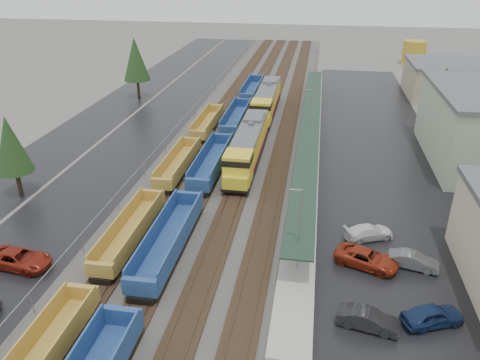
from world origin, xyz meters
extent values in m
cube|color=#302D2B|center=(0.00, 60.00, 0.04)|extent=(20.00, 160.00, 0.08)
cube|color=black|center=(-6.00, 60.00, 0.15)|extent=(2.60, 160.00, 0.15)
cube|color=#473326|center=(-6.72, 60.00, 0.27)|extent=(0.08, 160.00, 0.07)
cube|color=#473326|center=(-5.28, 60.00, 0.27)|extent=(0.08, 160.00, 0.07)
cube|color=black|center=(-2.00, 60.00, 0.15)|extent=(2.60, 160.00, 0.15)
cube|color=#473326|center=(-2.72, 60.00, 0.27)|extent=(0.08, 160.00, 0.07)
cube|color=#473326|center=(-1.28, 60.00, 0.27)|extent=(0.08, 160.00, 0.07)
cube|color=black|center=(2.00, 60.00, 0.15)|extent=(2.60, 160.00, 0.15)
cube|color=#473326|center=(1.28, 60.00, 0.27)|extent=(0.08, 160.00, 0.07)
cube|color=#473326|center=(2.72, 60.00, 0.27)|extent=(0.08, 160.00, 0.07)
cube|color=black|center=(6.00, 60.00, 0.15)|extent=(2.60, 160.00, 0.15)
cube|color=#473326|center=(5.28, 60.00, 0.27)|extent=(0.08, 160.00, 0.07)
cube|color=#473326|center=(6.72, 60.00, 0.27)|extent=(0.08, 160.00, 0.07)
cube|color=black|center=(-15.00, 60.00, 0.01)|extent=(10.00, 160.00, 0.02)
cube|color=black|center=(-25.00, 60.00, 0.01)|extent=(9.00, 160.00, 0.02)
cube|color=black|center=(19.00, 50.00, 0.01)|extent=(16.00, 100.00, 0.02)
cube|color=#9E9B93|center=(9.50, 50.00, 0.35)|extent=(3.00, 80.00, 0.70)
cylinder|color=gray|center=(9.50, 25.00, 1.90)|extent=(0.16, 0.16, 2.40)
cylinder|color=gray|center=(9.50, 40.00, 1.90)|extent=(0.16, 0.16, 2.40)
cylinder|color=gray|center=(9.50, 55.00, 1.90)|extent=(0.16, 0.16, 2.40)
cylinder|color=gray|center=(9.50, 70.00, 1.90)|extent=(0.16, 0.16, 2.40)
cylinder|color=gray|center=(9.50, 85.00, 1.90)|extent=(0.16, 0.16, 2.40)
cube|color=#1B3124|center=(9.50, 50.00, 3.20)|extent=(2.60, 65.00, 0.15)
cylinder|color=gray|center=(9.50, 20.00, 4.00)|extent=(0.12, 0.12, 8.00)
cube|color=gray|center=(9.00, 20.00, 7.90)|extent=(1.00, 0.15, 0.12)
cylinder|color=gray|center=(9.50, 50.00, 4.00)|extent=(0.12, 0.12, 8.00)
cube|color=gray|center=(9.00, 50.00, 7.90)|extent=(1.00, 0.15, 0.12)
cylinder|color=gray|center=(9.50, 80.00, 4.00)|extent=(0.12, 0.12, 8.00)
cube|color=gray|center=(9.00, 80.00, 7.90)|extent=(1.00, 0.15, 0.12)
cylinder|color=gray|center=(-9.50, 12.00, 1.00)|extent=(0.08, 0.08, 2.00)
cylinder|color=gray|center=(-9.50, 20.00, 1.00)|extent=(0.08, 0.08, 2.00)
cylinder|color=gray|center=(-9.50, 28.00, 1.00)|extent=(0.08, 0.08, 2.00)
cylinder|color=gray|center=(-9.50, 36.00, 1.00)|extent=(0.08, 0.08, 2.00)
cylinder|color=gray|center=(-9.50, 44.00, 1.00)|extent=(0.08, 0.08, 2.00)
cylinder|color=gray|center=(-9.50, 52.00, 1.00)|extent=(0.08, 0.08, 2.00)
cylinder|color=gray|center=(-9.50, 60.00, 1.00)|extent=(0.08, 0.08, 2.00)
cylinder|color=gray|center=(-9.50, 68.00, 1.00)|extent=(0.08, 0.08, 2.00)
cylinder|color=gray|center=(-9.50, 76.00, 1.00)|extent=(0.08, 0.08, 2.00)
cylinder|color=gray|center=(-9.50, 84.00, 1.00)|extent=(0.08, 0.08, 2.00)
cylinder|color=gray|center=(-9.50, 92.00, 1.00)|extent=(0.08, 0.08, 2.00)
cylinder|color=gray|center=(-9.50, 100.00, 1.00)|extent=(0.08, 0.08, 2.00)
cylinder|color=gray|center=(-9.50, 108.00, 1.00)|extent=(0.08, 0.08, 2.00)
cylinder|color=gray|center=(-9.50, 116.00, 1.00)|extent=(0.08, 0.08, 2.00)
cylinder|color=gray|center=(-9.50, 124.00, 1.00)|extent=(0.08, 0.08, 2.00)
cylinder|color=gray|center=(-9.50, 132.00, 1.00)|extent=(0.08, 0.08, 2.00)
cube|color=gray|center=(-9.50, 60.00, 2.00)|extent=(0.05, 160.00, 0.05)
cube|color=gray|center=(36.00, 80.00, 3.00)|extent=(18.00, 14.00, 6.00)
cube|color=#59595B|center=(36.00, 80.00, 6.25)|extent=(18.36, 14.28, 0.50)
ellipsoid|color=#525F4A|center=(-30.00, 200.00, 0.00)|extent=(154.00, 110.00, 19.80)
ellipsoid|color=#525F4A|center=(40.00, 210.00, 0.00)|extent=(196.00, 140.00, 25.20)
cylinder|color=#332316|center=(-22.00, 30.00, 1.35)|extent=(0.50, 0.50, 2.70)
cone|color=black|center=(-22.00, 30.00, 5.85)|extent=(3.96, 3.96, 6.30)
cylinder|color=#332316|center=(-23.00, 70.00, 1.65)|extent=(0.50, 0.50, 3.30)
cone|color=black|center=(-23.00, 70.00, 7.15)|extent=(4.84, 4.84, 7.70)
cylinder|color=#332316|center=(28.00, 58.00, 1.50)|extent=(0.50, 0.50, 3.00)
cone|color=black|center=(28.00, 58.00, 6.50)|extent=(4.40, 4.40, 7.00)
cube|color=black|center=(2.00, 42.69, 0.86)|extent=(3.03, 20.20, 0.40)
cube|color=gold|center=(2.00, 43.70, 2.57)|extent=(2.83, 16.16, 3.03)
cube|color=gold|center=(2.00, 34.81, 2.77)|extent=(3.03, 3.23, 3.43)
cube|color=black|center=(2.00, 34.81, 3.78)|extent=(3.08, 3.28, 0.71)
cube|color=gold|center=(2.00, 32.99, 1.76)|extent=(2.83, 1.01, 1.41)
cube|color=#59595B|center=(2.00, 43.70, 4.19)|extent=(2.88, 16.16, 0.35)
cube|color=maroon|center=(0.57, 43.70, 1.36)|extent=(0.04, 16.16, 0.35)
cube|color=maroon|center=(3.43, 43.70, 1.36)|extent=(0.04, 16.16, 0.35)
cube|color=black|center=(2.00, 42.69, 0.45)|extent=(2.22, 6.06, 0.61)
cube|color=black|center=(2.00, 35.62, 0.55)|extent=(2.42, 4.04, 0.50)
cube|color=black|center=(2.00, 49.76, 0.55)|extent=(2.42, 4.04, 0.50)
cylinder|color=#59595B|center=(2.00, 44.71, 4.49)|extent=(0.71, 0.71, 0.50)
cube|color=#59595B|center=(2.00, 47.74, 4.44)|extent=(2.42, 4.04, 0.50)
cube|color=black|center=(2.00, 63.69, 0.86)|extent=(3.03, 20.20, 0.40)
cube|color=gold|center=(2.00, 64.70, 2.57)|extent=(2.83, 16.16, 3.03)
cube|color=gold|center=(2.00, 55.81, 2.77)|extent=(3.03, 3.23, 3.43)
cube|color=black|center=(2.00, 55.81, 3.78)|extent=(3.08, 3.28, 0.71)
cube|color=gold|center=(2.00, 53.99, 1.76)|extent=(2.83, 1.01, 1.41)
cube|color=#59595B|center=(2.00, 64.70, 4.19)|extent=(2.88, 16.16, 0.35)
cube|color=maroon|center=(0.57, 64.70, 1.36)|extent=(0.04, 16.16, 0.35)
cube|color=maroon|center=(3.43, 64.70, 1.36)|extent=(0.04, 16.16, 0.35)
cube|color=black|center=(2.00, 63.69, 0.45)|extent=(2.22, 6.06, 0.61)
cube|color=black|center=(2.00, 56.62, 0.55)|extent=(2.42, 4.04, 0.50)
cube|color=black|center=(2.00, 70.76, 0.55)|extent=(2.42, 4.04, 0.50)
cylinder|color=#59595B|center=(2.00, 65.71, 4.49)|extent=(0.71, 0.71, 0.50)
cube|color=#59595B|center=(2.00, 68.74, 4.44)|extent=(2.42, 4.04, 0.50)
cube|color=#A2922D|center=(-7.15, 6.75, 1.64)|extent=(0.14, 12.59, 1.66)
cube|color=#A2922D|center=(-4.85, 6.75, 1.64)|extent=(0.14, 12.59, 1.66)
cube|color=#A2922D|center=(-6.00, 13.23, 1.45)|extent=(2.40, 0.46, 1.29)
cube|color=black|center=(-6.00, 12.58, 0.53)|extent=(1.85, 2.03, 0.46)
cube|color=#A2922D|center=(-6.00, 22.57, 0.81)|extent=(2.40, 12.59, 0.23)
cube|color=#A2922D|center=(-7.15, 22.57, 1.64)|extent=(0.14, 12.59, 1.66)
cube|color=#A2922D|center=(-4.85, 22.57, 1.64)|extent=(0.14, 12.59, 1.66)
cube|color=#A2922D|center=(-6.00, 16.09, 1.45)|extent=(2.40, 0.46, 1.29)
cube|color=#A2922D|center=(-6.00, 29.05, 1.45)|extent=(2.40, 0.46, 1.29)
cube|color=black|center=(-6.00, 16.74, 0.53)|extent=(1.85, 2.03, 0.46)
cube|color=black|center=(-6.00, 28.40, 0.53)|extent=(1.85, 2.03, 0.46)
cube|color=#A2922D|center=(-6.00, 38.39, 0.81)|extent=(2.40, 12.59, 0.23)
cube|color=#A2922D|center=(-7.15, 38.39, 1.64)|extent=(0.14, 12.59, 1.66)
cube|color=#A2922D|center=(-4.85, 38.39, 1.64)|extent=(0.14, 12.59, 1.66)
cube|color=#A2922D|center=(-6.00, 31.91, 1.45)|extent=(2.40, 0.46, 1.29)
cube|color=#A2922D|center=(-6.00, 44.86, 1.45)|extent=(2.40, 0.46, 1.29)
cube|color=black|center=(-6.00, 32.56, 0.53)|extent=(1.85, 2.03, 0.46)
cube|color=black|center=(-6.00, 44.22, 0.53)|extent=(1.85, 2.03, 0.46)
cube|color=#A2922D|center=(-6.00, 54.20, 0.81)|extent=(2.40, 12.59, 0.23)
cube|color=#A2922D|center=(-7.15, 54.20, 1.64)|extent=(0.14, 12.59, 1.66)
cube|color=#A2922D|center=(-4.85, 54.20, 1.64)|extent=(0.14, 12.59, 1.66)
cube|color=#A2922D|center=(-6.00, 47.73, 1.45)|extent=(2.40, 0.46, 1.29)
cube|color=#A2922D|center=(-6.00, 60.68, 1.45)|extent=(2.40, 0.46, 1.29)
cube|color=black|center=(-6.00, 48.37, 0.53)|extent=(1.85, 2.03, 0.46)
cube|color=black|center=(-6.00, 60.04, 0.53)|extent=(1.85, 2.03, 0.46)
cube|color=navy|center=(-2.00, 11.13, 1.61)|extent=(2.73, 0.52, 1.47)
cube|color=black|center=(-2.00, 10.40, 0.56)|extent=(2.10, 2.31, 0.52)
cube|color=navy|center=(-2.00, 21.58, 0.88)|extent=(2.73, 13.96, 0.26)
cube|color=navy|center=(-3.31, 21.58, 1.82)|extent=(0.16, 13.96, 1.89)
cube|color=navy|center=(-0.69, 21.58, 1.82)|extent=(0.16, 13.96, 1.89)
cube|color=navy|center=(-2.00, 14.39, 1.61)|extent=(2.73, 0.52, 1.47)
cube|color=navy|center=(-2.00, 28.77, 1.61)|extent=(2.73, 0.52, 1.47)
cube|color=black|center=(-2.00, 15.12, 0.56)|extent=(2.10, 2.31, 0.52)
cube|color=black|center=(-2.00, 28.03, 0.56)|extent=(2.10, 2.31, 0.52)
cube|color=navy|center=(-2.00, 39.21, 0.88)|extent=(2.73, 13.96, 0.26)
cube|color=navy|center=(-3.31, 39.21, 1.82)|extent=(0.16, 13.96, 1.89)
cube|color=navy|center=(-0.69, 39.21, 1.82)|extent=(0.16, 13.96, 1.89)
cube|color=navy|center=(-2.00, 32.02, 1.61)|extent=(2.73, 0.52, 1.47)
cube|color=navy|center=(-2.00, 46.40, 1.61)|extent=(2.73, 0.52, 1.47)
cube|color=black|center=(-2.00, 32.75, 0.56)|extent=(2.10, 2.31, 0.52)
cube|color=black|center=(-2.00, 45.67, 0.56)|extent=(2.10, 2.31, 0.52)
cube|color=navy|center=(-2.00, 56.84, 0.88)|extent=(2.73, 13.96, 0.26)
cube|color=navy|center=(-3.31, 56.84, 1.82)|extent=(0.16, 13.96, 1.89)
cube|color=navy|center=(-0.69, 56.84, 1.82)|extent=(0.16, 13.96, 1.89)
cube|color=navy|center=(-2.00, 49.65, 1.61)|extent=(2.73, 0.52, 1.47)
cube|color=navy|center=(-2.00, 64.03, 1.61)|extent=(2.73, 0.52, 1.47)
cube|color=black|center=(-2.00, 50.39, 0.56)|extent=(2.10, 2.31, 0.52)
cube|color=black|center=(-2.00, 63.30, 0.56)|extent=(2.10, 2.31, 0.52)
cube|color=navy|center=(-2.00, 74.48, 0.88)|extent=(2.73, 13.96, 0.26)
cube|color=navy|center=(-3.31, 74.48, 1.82)|extent=(0.16, 13.96, 1.89)
cube|color=navy|center=(-0.69, 74.48, 1.82)|extent=(0.16, 13.96, 1.89)
cube|color=navy|center=(-2.00, 67.29, 1.61)|extent=(2.73, 0.52, 1.47)
cube|color=navy|center=(-2.00, 81.67, 1.61)|extent=(2.73, 0.52, 1.47)
cube|color=black|center=(-2.00, 68.02, 0.56)|extent=(2.10, 2.31, 0.52)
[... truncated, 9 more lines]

